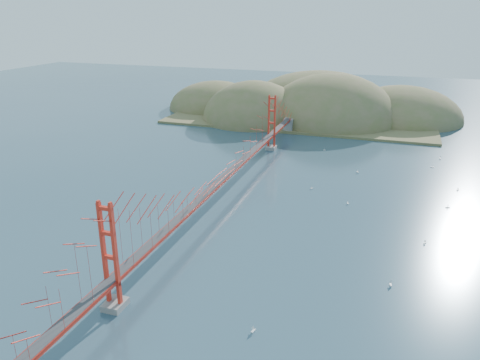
% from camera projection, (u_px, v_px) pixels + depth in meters
% --- Properties ---
extents(ground, '(320.00, 320.00, 0.00)m').
position_uv_depth(ground, '(221.00, 200.00, 74.17)').
color(ground, '#2D495B').
rests_on(ground, ground).
extents(bridge, '(2.20, 94.40, 12.00)m').
position_uv_depth(bridge, '(221.00, 157.00, 71.91)').
color(bridge, gray).
rests_on(bridge, ground).
extents(far_headlands, '(84.00, 58.00, 25.00)m').
position_uv_depth(far_headlands, '(314.00, 114.00, 134.34)').
color(far_headlands, '#7F6749').
rests_on(far_headlands, ground).
extents(sailboat_9, '(0.57, 0.57, 0.59)m').
position_uv_depth(sailboat_9, '(458.00, 189.00, 78.09)').
color(sailboat_9, white).
rests_on(sailboat_9, ground).
extents(sailboat_7, '(0.62, 0.57, 0.70)m').
position_uv_depth(sailboat_7, '(432.00, 167.00, 89.20)').
color(sailboat_7, white).
rests_on(sailboat_7, ground).
extents(sailboat_14, '(0.52, 0.52, 0.57)m').
position_uv_depth(sailboat_14, '(425.00, 242.00, 60.44)').
color(sailboat_14, white).
rests_on(sailboat_14, ground).
extents(sailboat_3, '(0.55, 0.55, 0.58)m').
position_uv_depth(sailboat_3, '(312.00, 188.00, 78.74)').
color(sailboat_3, white).
rests_on(sailboat_3, ground).
extents(sailboat_10, '(0.59, 0.65, 0.74)m').
position_uv_depth(sailboat_10, '(253.00, 330.00, 43.94)').
color(sailboat_10, white).
rests_on(sailboat_10, ground).
extents(sailboat_16, '(0.66, 0.66, 0.71)m').
position_uv_depth(sailboat_16, '(358.00, 172.00, 86.55)').
color(sailboat_16, white).
rests_on(sailboat_16, ground).
extents(sailboat_12, '(0.48, 0.40, 0.56)m').
position_uv_depth(sailboat_12, '(325.00, 150.00, 100.03)').
color(sailboat_12, white).
rests_on(sailboat_12, ground).
extents(sailboat_15, '(0.58, 0.63, 0.71)m').
position_uv_depth(sailboat_15, '(440.00, 158.00, 94.40)').
color(sailboat_15, white).
rests_on(sailboat_15, ground).
extents(sailboat_8, '(0.62, 0.59, 0.70)m').
position_uv_depth(sailboat_8, '(448.00, 207.00, 71.21)').
color(sailboat_8, white).
rests_on(sailboat_8, ground).
extents(sailboat_0, '(0.54, 0.63, 0.73)m').
position_uv_depth(sailboat_0, '(391.00, 284.00, 51.27)').
color(sailboat_0, white).
rests_on(sailboat_0, ground).
extents(sailboat_1, '(0.53, 0.53, 0.60)m').
position_uv_depth(sailboat_1, '(348.00, 203.00, 72.65)').
color(sailboat_1, white).
rests_on(sailboat_1, ground).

